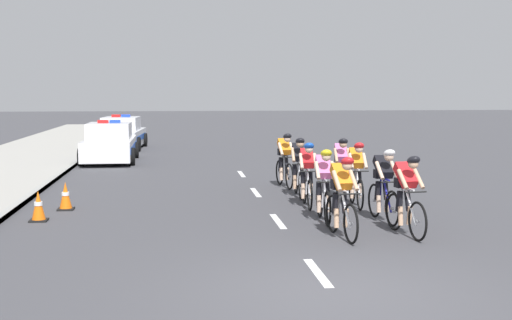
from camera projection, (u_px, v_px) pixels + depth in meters
The scene contains 16 objects.
ground_plane at pixel (334, 293), 9.08m from camera, with size 160.00×160.00×0.00m, color #424247.
kerb_edge at pixel (65, 171), 22.25m from camera, with size 0.16×60.00×0.13m, color #9E9E99.
lane_markings_centre at pixel (278, 221), 14.06m from camera, with size 0.14×17.60×0.01m.
cyclist_lead at pixel (342, 196), 12.36m from camera, with size 0.45×1.72×1.56m.
cyclist_second at pixel (406, 194), 12.58m from camera, with size 0.45×1.72×1.56m.
cyclist_third at pixel (324, 184), 13.92m from camera, with size 0.43×1.72×1.56m.
cyclist_fourth at pixel (384, 184), 13.92m from camera, with size 0.44×1.72×1.56m.
cyclist_fifth at pixel (307, 174), 15.69m from camera, with size 0.43×1.72×1.56m.
cyclist_sixth at pixel (356, 173), 15.73m from camera, with size 0.44×1.72×1.56m.
cyclist_seventh at pixel (299, 166), 17.22m from camera, with size 0.43×1.72×1.56m.
cyclist_eighth at pixel (341, 167), 17.06m from camera, with size 0.44×1.72×1.56m.
cyclist_ninth at pixel (285, 159), 18.91m from camera, with size 0.46×1.72×1.56m.
police_car_nearest at pixel (110, 144), 25.64m from camera, with size 2.02×4.41×1.59m.
police_car_second at pixel (122, 134), 31.23m from camera, with size 2.21×4.50×1.59m.
traffic_cone_near at pixel (66, 196), 15.36m from camera, with size 0.36×0.36×0.64m.
traffic_cone_mid at pixel (38, 206), 14.03m from camera, with size 0.36×0.36×0.64m.
Camera 1 is at (-2.06, -8.67, 2.71)m, focal length 47.60 mm.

